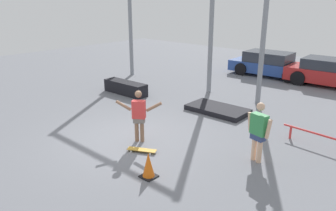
% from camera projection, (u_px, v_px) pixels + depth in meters
% --- Properties ---
extents(ground_plane, '(36.00, 36.00, 0.00)m').
position_uv_depth(ground_plane, '(129.00, 139.00, 9.99)').
color(ground_plane, slate).
extents(skateboarder, '(1.19, 0.85, 1.58)m').
position_uv_depth(skateboarder, '(139.00, 114.00, 9.57)').
color(skateboarder, '#8C664C').
rests_on(skateboarder, ground_plane).
extents(skateboard, '(0.83, 0.56, 0.08)m').
position_uv_depth(skateboard, '(142.00, 150.00, 9.15)').
color(skateboard, gold).
rests_on(skateboard, ground_plane).
extents(grind_box, '(2.22, 0.67, 0.55)m').
position_uv_depth(grind_box, '(126.00, 88.00, 14.59)').
color(grind_box, black).
rests_on(grind_box, ground_plane).
extents(manual_pad, '(2.28, 1.26, 0.19)m').
position_uv_depth(manual_pad, '(218.00, 109.00, 12.33)').
color(manual_pad, black).
rests_on(manual_pad, ground_plane).
extents(grind_rail, '(2.53, 0.28, 0.42)m').
position_uv_depth(grind_rail, '(326.00, 138.00, 9.22)').
color(grind_rail, red).
rests_on(grind_rail, ground_plane).
extents(canopy_support_left, '(5.37, 0.20, 6.26)m').
position_uv_depth(canopy_support_left, '(166.00, 5.00, 15.39)').
color(canopy_support_left, gray).
rests_on(canopy_support_left, ground_plane).
extents(parked_car_blue, '(4.38, 2.03, 1.30)m').
position_uv_depth(parked_car_blue, '(270.00, 64.00, 17.79)').
color(parked_car_blue, '#284793').
rests_on(parked_car_blue, ground_plane).
extents(parked_car_red, '(4.06, 2.07, 1.31)m').
position_uv_depth(parked_car_red, '(329.00, 73.00, 15.80)').
color(parked_car_red, red).
rests_on(parked_car_red, ground_plane).
extents(bystander, '(0.77, 0.32, 1.62)m').
position_uv_depth(bystander, '(259.00, 130.00, 8.39)').
color(bystander, '#DBAD89').
rests_on(bystander, ground_plane).
extents(traffic_cone, '(0.37, 0.37, 0.64)m').
position_uv_depth(traffic_cone, '(148.00, 165.00, 7.80)').
color(traffic_cone, black).
rests_on(traffic_cone, ground_plane).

